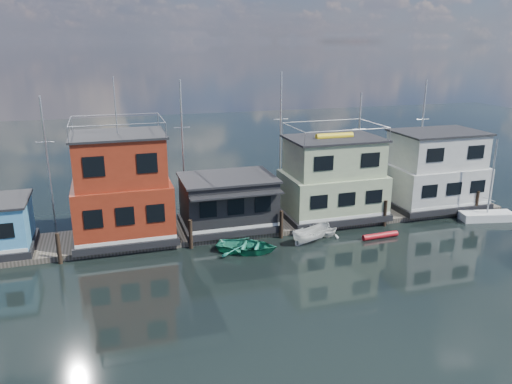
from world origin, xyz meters
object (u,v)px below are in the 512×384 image
object	(u,v)px
houseboat_green	(332,179)
houseboat_red	(122,189)
houseboat_white	(435,171)
motorboat	(311,234)
houseboat_dark	(228,202)
red_kayak	(380,236)
dinghy_teal	(247,246)
day_sailer	(487,215)
dinghy_white	(329,231)

from	to	relation	value
houseboat_green	houseboat_red	bearing A→B (deg)	-180.00
houseboat_white	motorboat	distance (m)	14.63
houseboat_red	houseboat_dark	size ratio (longest dim) A/B	1.60
houseboat_green	houseboat_white	xyz separation A→B (m)	(10.00, -0.00, -0.01)
houseboat_white	red_kayak	size ratio (longest dim) A/B	2.80
houseboat_green	dinghy_teal	distance (m)	10.37
dinghy_teal	day_sailer	distance (m)	21.31
dinghy_teal	motorboat	bearing A→B (deg)	-59.01
houseboat_white	day_sailer	size ratio (longest dim) A/B	1.21
houseboat_green	dinghy_teal	size ratio (longest dim) A/B	1.92
houseboat_white	houseboat_red	bearing A→B (deg)	-180.00
houseboat_dark	day_sailer	distance (m)	22.02
houseboat_red	houseboat_white	world-z (taller)	houseboat_red
houseboat_red	motorboat	xyz separation A→B (m)	(13.32, -4.31, -3.45)
red_kayak	dinghy_white	world-z (taller)	dinghy_white
dinghy_white	day_sailer	size ratio (longest dim) A/B	0.27
houseboat_green	red_kayak	bearing A→B (deg)	-70.66
dinghy_teal	dinghy_white	distance (m)	7.00
houseboat_dark	red_kayak	distance (m)	12.12
houseboat_green	day_sailer	xyz separation A→B (m)	(12.55, -4.10, -3.14)
day_sailer	red_kayak	bearing A→B (deg)	-162.91
houseboat_dark	dinghy_teal	size ratio (longest dim) A/B	1.69
houseboat_red	motorboat	size ratio (longest dim) A/B	3.52
dinghy_teal	houseboat_white	bearing A→B (deg)	-48.57
dinghy_white	houseboat_white	bearing A→B (deg)	-98.65
houseboat_green	motorboat	distance (m)	6.37
houseboat_dark	red_kayak	xyz separation A→B (m)	(10.79, -5.08, -2.20)
houseboat_dark	red_kayak	size ratio (longest dim) A/B	2.46
houseboat_white	dinghy_white	size ratio (longest dim) A/B	4.47
houseboat_white	dinghy_white	xyz separation A→B (m)	(-11.82, -3.62, -3.04)
houseboat_green	dinghy_white	distance (m)	5.08
red_kayak	dinghy_white	size ratio (longest dim) A/B	1.60
houseboat_white	motorboat	bearing A→B (deg)	-162.49
houseboat_green	dinghy_white	world-z (taller)	houseboat_green
day_sailer	motorboat	bearing A→B (deg)	-167.45
red_kayak	motorboat	xyz separation A→B (m)	(-5.47, 0.78, 0.43)
houseboat_red	houseboat_dark	distance (m)	8.18
red_kayak	houseboat_red	bearing A→B (deg)	161.90
houseboat_red	red_kayak	distance (m)	19.85
dinghy_teal	day_sailer	xyz separation A→B (m)	(21.30, 0.52, -0.04)
houseboat_red	dinghy_white	distance (m)	16.01
motorboat	houseboat_red	bearing A→B (deg)	57.44
red_kayak	motorboat	world-z (taller)	motorboat
houseboat_dark	motorboat	distance (m)	7.06
red_kayak	day_sailer	distance (m)	10.80
houseboat_green	day_sailer	bearing A→B (deg)	-18.08
houseboat_red	houseboat_dark	xyz separation A→B (m)	(8.00, -0.02, -1.69)
houseboat_dark	dinghy_white	bearing A→B (deg)	-26.66
houseboat_dark	houseboat_red	bearing A→B (deg)	179.86
red_kayak	houseboat_green	bearing A→B (deg)	106.41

